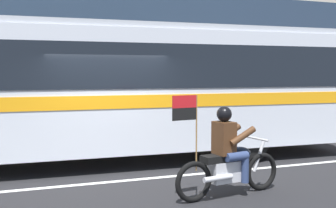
{
  "coord_description": "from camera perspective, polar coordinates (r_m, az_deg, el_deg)",
  "views": [
    {
      "loc": [
        -1.61,
        -8.25,
        2.14
      ],
      "look_at": [
        1.06,
        -0.72,
        1.51
      ],
      "focal_mm": 43.02,
      "sensor_mm": 36.0,
      "label": 1
    }
  ],
  "objects": [
    {
      "name": "ground_plane",
      "position": [
        8.68,
        -8.35,
        -9.84
      ],
      "size": [
        60.0,
        60.0,
        0.0
      ],
      "primitive_type": "plane",
      "color": "black"
    },
    {
      "name": "sidewalk_curb",
      "position": [
        13.61,
        -12.54,
        -4.36
      ],
      "size": [
        28.0,
        3.8,
        0.15
      ],
      "primitive_type": "cube",
      "color": "gray",
      "rests_on": "ground_plane"
    },
    {
      "name": "lane_center_stripe",
      "position": [
        8.11,
        -7.51,
        -10.82
      ],
      "size": [
        26.6,
        0.14,
        0.01
      ],
      "primitive_type": "cube",
      "color": "silver",
      "rests_on": "ground_plane"
    },
    {
      "name": "transit_bus",
      "position": [
        9.54,
        -11.87,
        2.86
      ],
      "size": [
        13.37,
        2.96,
        3.22
      ],
      "color": "silver",
      "rests_on": "ground_plane"
    },
    {
      "name": "motorcycle_with_rider",
      "position": [
        7.06,
        8.54,
        -7.61
      ],
      "size": [
        2.18,
        0.71,
        1.78
      ],
      "color": "black",
      "rests_on": "ground_plane"
    },
    {
      "name": "fire_hydrant",
      "position": [
        12.79,
        -11.12,
        -2.89
      ],
      "size": [
        0.22,
        0.3,
        0.75
      ],
      "color": "red",
      "rests_on": "sidewalk_curb"
    }
  ]
}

